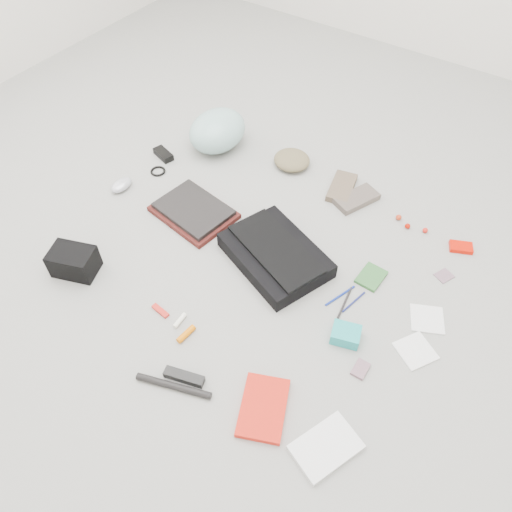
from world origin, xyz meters
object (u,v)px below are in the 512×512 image
Objects in this scene: camera_bag at (74,261)px; book_red at (263,408)px; bike_helmet at (217,131)px; messenger_bag at (275,255)px; laptop at (193,209)px; accordion_wallet at (346,335)px.

book_red is (0.94, -0.06, -0.04)m from camera_bag.
messenger_bag is at bearing -33.11° from bike_helmet.
messenger_bag is at bearing 17.72° from camera_bag.
laptop is 0.87m from accordion_wallet.
messenger_bag is at bearing 96.24° from book_red.
accordion_wallet is at bearing -1.34° from messenger_bag.
bike_helmet reaches higher than book_red.
messenger_bag is 2.44× the size of camera_bag.
bike_helmet reaches higher than camera_bag.
book_red is at bearing -28.69° from laptop.
camera_bag is at bearing -121.41° from messenger_bag.
bike_helmet is (-0.20, 0.45, 0.06)m from laptop.
laptop is at bearing -162.11° from messenger_bag.
accordion_wallet reaches higher than laptop.
bike_helmet reaches higher than accordion_wallet.
camera_bag is 0.94m from book_red.
laptop is 1.80× the size of camera_bag.
bike_helmet is 0.96m from camera_bag.
laptop is 3.03× the size of accordion_wallet.
laptop is at bearing 49.68° from camera_bag.
bike_helmet is at bearing 70.85° from camera_bag.
messenger_bag is 1.91× the size of book_red.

